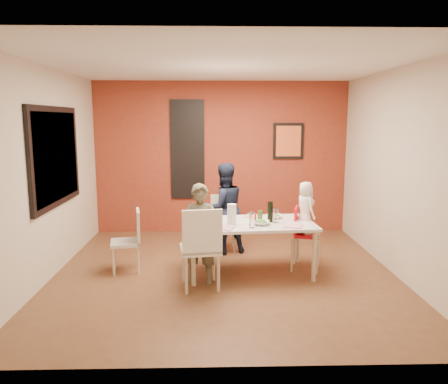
{
  "coord_description": "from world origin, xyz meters",
  "views": [
    {
      "loc": [
        -0.16,
        -5.58,
        2.03
      ],
      "look_at": [
        0.0,
        0.3,
        1.05
      ],
      "focal_mm": 35.0,
      "sensor_mm": 36.0,
      "label": 1
    }
  ],
  "objects_px": {
    "wine_bottle": "(270,212)",
    "paper_towel_roll": "(232,214)",
    "chair_far": "(223,219)",
    "chair_left": "(131,237)",
    "chair_near": "(201,244)",
    "high_chair": "(303,232)",
    "dining_table": "(250,227)",
    "toddler": "(305,208)",
    "child_near": "(201,234)",
    "child_far": "(224,208)"
  },
  "relations": [
    {
      "from": "chair_far",
      "to": "dining_table",
      "type": "bearing_deg",
      "value": -76.01
    },
    {
      "from": "chair_far",
      "to": "paper_towel_roll",
      "type": "xyz_separation_m",
      "value": [
        0.08,
        -1.24,
        0.35
      ]
    },
    {
      "from": "toddler",
      "to": "paper_towel_roll",
      "type": "bearing_deg",
      "value": 82.02
    },
    {
      "from": "toddler",
      "to": "high_chair",
      "type": "bearing_deg",
      "value": 37.98
    },
    {
      "from": "chair_near",
      "to": "wine_bottle",
      "type": "xyz_separation_m",
      "value": [
        0.9,
        0.58,
        0.27
      ]
    },
    {
      "from": "child_far",
      "to": "toddler",
      "type": "xyz_separation_m",
      "value": [
        1.08,
        -0.79,
        0.17
      ]
    },
    {
      "from": "dining_table",
      "to": "chair_far",
      "type": "distance_m",
      "value": 1.21
    },
    {
      "from": "high_chair",
      "to": "chair_left",
      "type": "bearing_deg",
      "value": 106.78
    },
    {
      "from": "chair_near",
      "to": "chair_left",
      "type": "height_order",
      "value": "chair_near"
    },
    {
      "from": "wine_bottle",
      "to": "paper_towel_roll",
      "type": "height_order",
      "value": "wine_bottle"
    },
    {
      "from": "child_near",
      "to": "chair_near",
      "type": "bearing_deg",
      "value": -81.23
    },
    {
      "from": "high_chair",
      "to": "child_near",
      "type": "xyz_separation_m",
      "value": [
        -1.38,
        -0.46,
        0.11
      ]
    },
    {
      "from": "child_near",
      "to": "chair_far",
      "type": "bearing_deg",
      "value": 83.47
    },
    {
      "from": "dining_table",
      "to": "wine_bottle",
      "type": "height_order",
      "value": "wine_bottle"
    },
    {
      "from": "wine_bottle",
      "to": "child_far",
      "type": "bearing_deg",
      "value": 123.2
    },
    {
      "from": "chair_left",
      "to": "toddler",
      "type": "xyz_separation_m",
      "value": [
        2.35,
        0.0,
        0.39
      ]
    },
    {
      "from": "child_far",
      "to": "paper_towel_roll",
      "type": "relative_size",
      "value": 5.31
    },
    {
      "from": "high_chair",
      "to": "toddler",
      "type": "height_order",
      "value": "toddler"
    },
    {
      "from": "child_far",
      "to": "paper_towel_roll",
      "type": "bearing_deg",
      "value": 73.93
    },
    {
      "from": "high_chair",
      "to": "child_near",
      "type": "bearing_deg",
      "value": 124.91
    },
    {
      "from": "toddler",
      "to": "child_far",
      "type": "bearing_deg",
      "value": 33.5
    },
    {
      "from": "dining_table",
      "to": "child_near",
      "type": "distance_m",
      "value": 0.72
    },
    {
      "from": "child_near",
      "to": "toddler",
      "type": "bearing_deg",
      "value": 23.5
    },
    {
      "from": "chair_far",
      "to": "chair_left",
      "type": "relative_size",
      "value": 1.01
    },
    {
      "from": "chair_near",
      "to": "chair_far",
      "type": "bearing_deg",
      "value": -108.56
    },
    {
      "from": "chair_near",
      "to": "paper_towel_roll",
      "type": "relative_size",
      "value": 3.86
    },
    {
      "from": "high_chair",
      "to": "toddler",
      "type": "relative_size",
      "value": 1.22
    },
    {
      "from": "child_near",
      "to": "dining_table",
      "type": "bearing_deg",
      "value": 32.05
    },
    {
      "from": "dining_table",
      "to": "chair_left",
      "type": "xyz_separation_m",
      "value": [
        -1.59,
        0.13,
        -0.17
      ]
    },
    {
      "from": "chair_near",
      "to": "child_near",
      "type": "relative_size",
      "value": 0.8
    },
    {
      "from": "dining_table",
      "to": "chair_near",
      "type": "distance_m",
      "value": 0.85
    },
    {
      "from": "dining_table",
      "to": "wine_bottle",
      "type": "relative_size",
      "value": 6.33
    },
    {
      "from": "chair_far",
      "to": "toddler",
      "type": "height_order",
      "value": "toddler"
    },
    {
      "from": "chair_near",
      "to": "high_chair",
      "type": "xyz_separation_m",
      "value": [
        1.37,
        0.71,
        -0.05
      ]
    },
    {
      "from": "dining_table",
      "to": "toddler",
      "type": "height_order",
      "value": "toddler"
    },
    {
      "from": "dining_table",
      "to": "chair_far",
      "type": "xyz_separation_m",
      "value": [
        -0.32,
        1.15,
        -0.16
      ]
    },
    {
      "from": "dining_table",
      "to": "wine_bottle",
      "type": "distance_m",
      "value": 0.33
    },
    {
      "from": "child_far",
      "to": "chair_far",
      "type": "bearing_deg",
      "value": -109.86
    },
    {
      "from": "chair_left",
      "to": "high_chair",
      "type": "bearing_deg",
      "value": 79.36
    },
    {
      "from": "high_chair",
      "to": "wine_bottle",
      "type": "relative_size",
      "value": 3.15
    },
    {
      "from": "high_chair",
      "to": "wine_bottle",
      "type": "distance_m",
      "value": 0.58
    },
    {
      "from": "wine_bottle",
      "to": "chair_near",
      "type": "bearing_deg",
      "value": -146.93
    },
    {
      "from": "high_chair",
      "to": "dining_table",
      "type": "bearing_deg",
      "value": 117.34
    },
    {
      "from": "child_near",
      "to": "toddler",
      "type": "relative_size",
      "value": 1.78
    },
    {
      "from": "chair_far",
      "to": "child_far",
      "type": "bearing_deg",
      "value": -91.19
    },
    {
      "from": "dining_table",
      "to": "paper_towel_roll",
      "type": "height_order",
      "value": "paper_towel_roll"
    },
    {
      "from": "chair_left",
      "to": "child_far",
      "type": "bearing_deg",
      "value": 110.82
    },
    {
      "from": "chair_left",
      "to": "wine_bottle",
      "type": "relative_size",
      "value": 3.06
    },
    {
      "from": "toddler",
      "to": "chair_far",
      "type": "bearing_deg",
      "value": 26.19
    },
    {
      "from": "dining_table",
      "to": "wine_bottle",
      "type": "bearing_deg",
      "value": 3.45
    }
  ]
}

